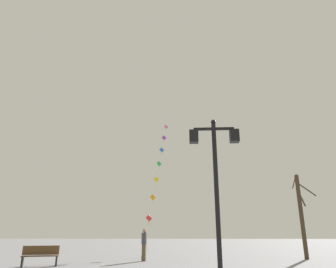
{
  "coord_description": "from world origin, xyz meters",
  "views": [
    {
      "loc": [
        0.73,
        -2.67,
        1.4
      ],
      "look_at": [
        -0.41,
        18.52,
        8.25
      ],
      "focal_mm": 33.22,
      "sensor_mm": 36.0,
      "label": 1
    }
  ],
  "objects_px": {
    "park_bench": "(40,256)",
    "bare_tree": "(301,214)",
    "twin_lantern_lamp_post": "(215,166)",
    "kite_flyer": "(144,244)",
    "kite_train": "(159,163)"
  },
  "relations": [
    {
      "from": "park_bench",
      "to": "bare_tree",
      "type": "bearing_deg",
      "value": -0.45
    },
    {
      "from": "twin_lantern_lamp_post",
      "to": "bare_tree",
      "type": "height_order",
      "value": "bare_tree"
    },
    {
      "from": "twin_lantern_lamp_post",
      "to": "kite_flyer",
      "type": "height_order",
      "value": "twin_lantern_lamp_post"
    },
    {
      "from": "twin_lantern_lamp_post",
      "to": "bare_tree",
      "type": "distance_m",
      "value": 12.13
    },
    {
      "from": "kite_train",
      "to": "bare_tree",
      "type": "bearing_deg",
      "value": -29.9
    },
    {
      "from": "kite_flyer",
      "to": "bare_tree",
      "type": "xyz_separation_m",
      "value": [
        9.36,
        1.77,
        1.68
      ]
    },
    {
      "from": "twin_lantern_lamp_post",
      "to": "kite_train",
      "type": "distance_m",
      "value": 16.39
    },
    {
      "from": "kite_flyer",
      "to": "kite_train",
      "type": "bearing_deg",
      "value": 0.49
    },
    {
      "from": "park_bench",
      "to": "kite_flyer",
      "type": "bearing_deg",
      "value": 15.89
    },
    {
      "from": "kite_flyer",
      "to": "bare_tree",
      "type": "relative_size",
      "value": 0.34
    },
    {
      "from": "twin_lantern_lamp_post",
      "to": "kite_flyer",
      "type": "relative_size",
      "value": 2.86
    },
    {
      "from": "kite_flyer",
      "to": "bare_tree",
      "type": "height_order",
      "value": "bare_tree"
    },
    {
      "from": "park_bench",
      "to": "kite_train",
      "type": "bearing_deg",
      "value": 45.53
    },
    {
      "from": "kite_train",
      "to": "kite_flyer",
      "type": "relative_size",
      "value": 7.72
    },
    {
      "from": "kite_train",
      "to": "kite_flyer",
      "type": "xyz_separation_m",
      "value": [
        -0.21,
        -7.03,
        -6.09
      ]
    }
  ]
}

